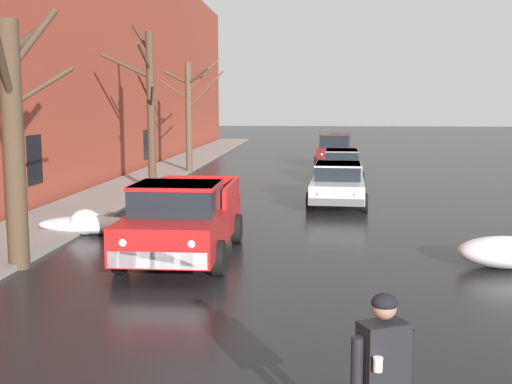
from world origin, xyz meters
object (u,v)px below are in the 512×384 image
Objects in this scene: bare_tree_mid_block at (149,104)px; suv_maroon_parked_far_down_block at (336,149)px; bare_tree_far_down_block at (189,113)px; bare_tree_second_along_sidewalk at (15,132)px; pickup_truck_red_approaching_near_lane at (183,219)px; sedan_silver_parked_kerbside_close at (338,183)px; sedan_grey_parked_kerbside_mid at (341,165)px; pedestrian_with_coffee at (382,373)px.

bare_tree_mid_block reaches higher than suv_maroon_parked_far_down_block.
bare_tree_far_down_block is at bearing -150.87° from suv_maroon_parked_far_down_block.
bare_tree_mid_block is 1.16× the size of bare_tree_far_down_block.
bare_tree_second_along_sidewalk is at bearing -90.00° from bare_tree_far_down_block.
pickup_truck_red_approaching_near_lane is at bearing 20.14° from bare_tree_second_along_sidewalk.
sedan_silver_parked_kerbside_close is at bearing 52.95° from bare_tree_second_along_sidewalk.
bare_tree_far_down_block is 1.30× the size of sedan_grey_parked_kerbside_mid.
pedestrian_with_coffee is (3.47, -8.34, 0.15)m from pickup_truck_red_approaching_near_lane.
bare_tree_far_down_block is at bearing 89.05° from bare_tree_mid_block.
bare_tree_far_down_block is 18.26m from pickup_truck_red_approaching_near_lane.
bare_tree_second_along_sidewalk reaches higher than sedan_silver_parked_kerbside_close.
bare_tree_second_along_sidewalk reaches higher than pickup_truck_red_approaching_near_lane.
pedestrian_with_coffee is at bearing -91.38° from suv_maroon_parked_far_down_block.
bare_tree_mid_block is 14.11m from suv_maroon_parked_far_down_block.
bare_tree_far_down_block is at bearing 125.45° from sedan_silver_parked_kerbside_close.
sedan_grey_parked_kerbside_mid is at bearing -90.12° from suv_maroon_parked_far_down_block.
bare_tree_second_along_sidewalk is 11.50m from bare_tree_mid_block.
bare_tree_mid_block is 7.92m from sedan_silver_parked_kerbside_close.
bare_tree_mid_block is at bearing 107.95° from pickup_truck_red_approaching_near_lane.
sedan_silver_parked_kerbside_close and sedan_grey_parked_kerbside_mid have the same top height.
suv_maroon_parked_far_down_block is 2.56× the size of pedestrian_with_coffee.
pickup_truck_red_approaching_near_lane is at bearing 112.60° from pedestrian_with_coffee.
suv_maroon_parked_far_down_block reaches higher than sedan_silver_parked_kerbside_close.
bare_tree_second_along_sidewalk is at bearing -114.96° from sedan_grey_parked_kerbside_mid.
bare_tree_mid_block is (-0.12, 11.49, 0.60)m from bare_tree_second_along_sidewalk.
suv_maroon_parked_far_down_block is at bearing 79.17° from pickup_truck_red_approaching_near_lane.
pickup_truck_red_approaching_near_lane and pedestrian_with_coffee have the same top height.
pickup_truck_red_approaching_near_lane is 1.17× the size of sedan_silver_parked_kerbside_close.
bare_tree_second_along_sidewalk is 3.95m from pickup_truck_red_approaching_near_lane.
bare_tree_far_down_block is 27.10m from pedestrian_with_coffee.
pickup_truck_red_approaching_near_lane is at bearing -114.99° from sedan_silver_parked_kerbside_close.
pedestrian_with_coffee is at bearing -67.40° from pickup_truck_red_approaching_near_lane.
pedestrian_with_coffee is at bearing -46.97° from bare_tree_second_along_sidewalk.
bare_tree_mid_block is at bearing 90.62° from bare_tree_second_along_sidewalk.
bare_tree_mid_block is 1.50× the size of sedan_grey_parked_kerbside_mid.
sedan_silver_parked_kerbside_close is 16.41m from pedestrian_with_coffee.
pedestrian_with_coffee reaches higher than sedan_grey_parked_kerbside_mid.
pickup_truck_red_approaching_near_lane is (3.34, -10.31, -2.57)m from bare_tree_mid_block.
pedestrian_with_coffee is (6.69, -26.19, -1.97)m from bare_tree_far_down_block.
pickup_truck_red_approaching_near_lane is 8.89m from sedan_silver_parked_kerbside_close.
pickup_truck_red_approaching_near_lane is 1.19× the size of sedan_grey_parked_kerbside_mid.
pickup_truck_red_approaching_near_lane reaches higher than sedan_silver_parked_kerbside_close.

